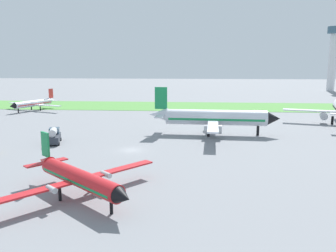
% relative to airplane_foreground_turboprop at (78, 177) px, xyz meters
% --- Properties ---
extents(ground_plane, '(600.00, 600.00, 0.00)m').
position_rel_airplane_foreground_turboprop_xyz_m(ground_plane, '(2.31, 24.52, -2.64)').
color(ground_plane, gray).
extents(grass_taxiway_strip, '(360.00, 28.00, 0.08)m').
position_rel_airplane_foreground_turboprop_xyz_m(grass_taxiway_strip, '(2.31, 94.17, -2.60)').
color(grass_taxiway_strip, '#549342').
rests_on(grass_taxiway_strip, ground_plane).
extents(airplane_foreground_turboprop, '(17.32, 19.29, 7.22)m').
position_rel_airplane_foreground_turboprop_xyz_m(airplane_foreground_turboprop, '(0.00, 0.00, 0.00)').
color(airplane_foreground_turboprop, red).
rests_on(airplane_foreground_turboprop, ground_plane).
extents(airplane_midfield_jet, '(30.70, 31.30, 11.06)m').
position_rel_airplane_foreground_turboprop_xyz_m(airplane_midfield_jet, '(18.82, 41.01, 1.34)').
color(airplane_midfield_jet, silver).
rests_on(airplane_midfield_jet, ground_plane).
extents(airplane_taxiing_turboprop, '(22.76, 19.73, 7.18)m').
position_rel_airplane_foreground_turboprop_xyz_m(airplane_taxiing_turboprop, '(-42.08, 78.00, -0.01)').
color(airplane_taxiing_turboprop, silver).
rests_on(airplane_taxiing_turboprop, ground_plane).
extents(fuel_truck_by_runway, '(4.16, 6.91, 3.29)m').
position_rel_airplane_foreground_turboprop_xyz_m(fuel_truck_by_runway, '(-15.07, 29.18, -1.06)').
color(fuel_truck_by_runway, '#2D333D').
rests_on(fuel_truck_by_runway, ground_plane).
extents(control_tower, '(8.00, 8.00, 37.20)m').
position_rel_airplane_foreground_turboprop_xyz_m(control_tower, '(94.49, 175.13, 19.26)').
color(control_tower, silver).
rests_on(control_tower, ground_plane).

